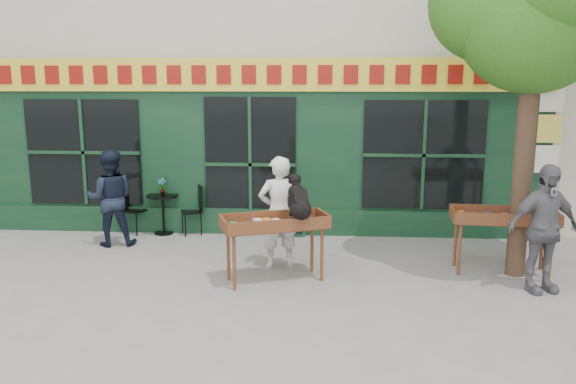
{
  "coord_description": "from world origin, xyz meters",
  "views": [
    {
      "loc": [
        1.41,
        -8.04,
        2.89
      ],
      "look_at": [
        0.83,
        0.5,
        1.19
      ],
      "focal_mm": 35.0,
      "sensor_mm": 36.0,
      "label": 1
    }
  ],
  "objects_px": {
    "book_cart_right": "(503,220)",
    "man_right": "(543,229)",
    "book_cart_center": "(275,226)",
    "woman": "(279,212)",
    "bistro_table": "(163,206)",
    "man_left": "(110,198)",
    "dog": "(299,196)"
  },
  "relations": [
    {
      "from": "dog",
      "to": "man_right",
      "type": "distance_m",
      "value": 3.39
    },
    {
      "from": "dog",
      "to": "book_cart_right",
      "type": "height_order",
      "value": "dog"
    },
    {
      "from": "woman",
      "to": "bistro_table",
      "type": "distance_m",
      "value": 2.97
    },
    {
      "from": "dog",
      "to": "bistro_table",
      "type": "xyz_separation_m",
      "value": [
        -2.71,
        2.46,
        -0.75
      ]
    },
    {
      "from": "woman",
      "to": "bistro_table",
      "type": "bearing_deg",
      "value": -57.29
    },
    {
      "from": "bistro_table",
      "to": "book_cart_center",
      "type": "bearing_deg",
      "value": -45.52
    },
    {
      "from": "book_cart_right",
      "to": "man_right",
      "type": "bearing_deg",
      "value": -63.47
    },
    {
      "from": "man_right",
      "to": "bistro_table",
      "type": "xyz_separation_m",
      "value": [
        -6.08,
        2.57,
        -0.35
      ]
    },
    {
      "from": "book_cart_center",
      "to": "man_left",
      "type": "distance_m",
      "value": 3.47
    },
    {
      "from": "book_cart_center",
      "to": "dog",
      "type": "bearing_deg",
      "value": -28.79
    },
    {
      "from": "book_cart_right",
      "to": "book_cart_center",
      "type": "bearing_deg",
      "value": -165.47
    },
    {
      "from": "book_cart_right",
      "to": "man_right",
      "type": "height_order",
      "value": "man_right"
    },
    {
      "from": "woman",
      "to": "man_left",
      "type": "relative_size",
      "value": 1.03
    },
    {
      "from": "woman",
      "to": "bistro_table",
      "type": "relative_size",
      "value": 2.32
    },
    {
      "from": "book_cart_center",
      "to": "woman",
      "type": "relative_size",
      "value": 0.92
    },
    {
      "from": "dog",
      "to": "man_left",
      "type": "relative_size",
      "value": 0.35
    },
    {
      "from": "dog",
      "to": "book_cart_right",
      "type": "bearing_deg",
      "value": -8.86
    },
    {
      "from": "man_left",
      "to": "bistro_table",
      "type": "bearing_deg",
      "value": -145.93
    },
    {
      "from": "book_cart_center",
      "to": "woman",
      "type": "distance_m",
      "value": 0.65
    },
    {
      "from": "woman",
      "to": "book_cart_right",
      "type": "xyz_separation_m",
      "value": [
        3.42,
        -0.06,
        -0.06
      ]
    },
    {
      "from": "book_cart_right",
      "to": "bistro_table",
      "type": "height_order",
      "value": "book_cart_right"
    },
    {
      "from": "bistro_table",
      "to": "man_left",
      "type": "relative_size",
      "value": 0.44
    },
    {
      "from": "dog",
      "to": "woman",
      "type": "height_order",
      "value": "woman"
    },
    {
      "from": "man_right",
      "to": "bistro_table",
      "type": "height_order",
      "value": "man_right"
    },
    {
      "from": "man_left",
      "to": "book_cart_center",
      "type": "bearing_deg",
      "value": 137.93
    },
    {
      "from": "man_right",
      "to": "bistro_table",
      "type": "bearing_deg",
      "value": 141.84
    },
    {
      "from": "book_cart_center",
      "to": "woman",
      "type": "xyz_separation_m",
      "value": [
        0.0,
        0.65,
        0.06
      ]
    },
    {
      "from": "book_cart_center",
      "to": "man_left",
      "type": "relative_size",
      "value": 0.95
    },
    {
      "from": "book_cart_right",
      "to": "dog",
      "type": "bearing_deg",
      "value": -163.48
    },
    {
      "from": "dog",
      "to": "bistro_table",
      "type": "distance_m",
      "value": 3.74
    },
    {
      "from": "dog",
      "to": "book_cart_right",
      "type": "distance_m",
      "value": 3.17
    },
    {
      "from": "bistro_table",
      "to": "man_left",
      "type": "height_order",
      "value": "man_left"
    }
  ]
}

